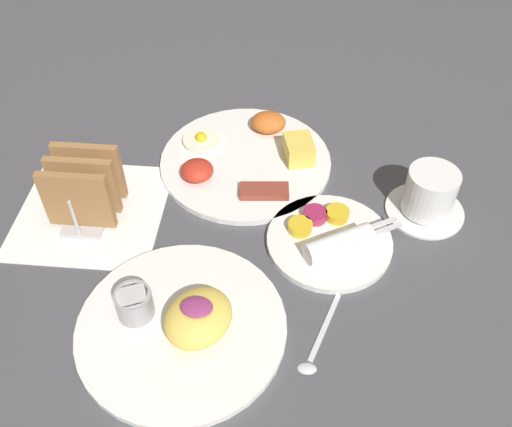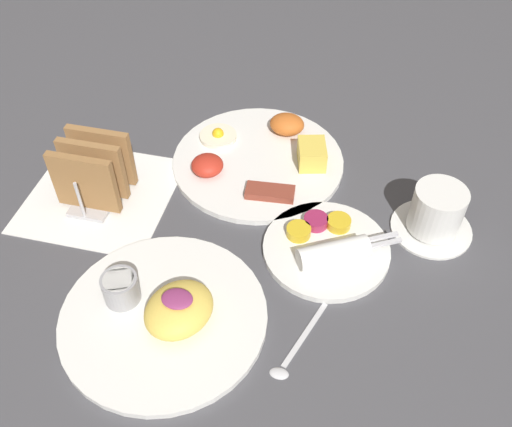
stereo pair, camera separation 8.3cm
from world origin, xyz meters
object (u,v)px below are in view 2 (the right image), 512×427
at_px(plate_breakfast, 260,157).
at_px(toast_rack, 94,171).
at_px(plate_condiments, 327,247).
at_px(plate_foreground, 164,312).
at_px(coffee_cup, 436,213).

bearing_deg(plate_breakfast, toast_rack, -149.11).
bearing_deg(toast_rack, plate_condiments, -5.11).
bearing_deg(toast_rack, plate_foreground, -47.56).
distance_m(plate_breakfast, coffee_cup, 0.30).
height_order(plate_breakfast, plate_condiments, plate_breakfast).
bearing_deg(plate_foreground, coffee_cup, 35.77).
relative_size(plate_foreground, toast_rack, 2.33).
xyz_separation_m(plate_breakfast, plate_condiments, (0.14, -0.17, 0.00)).
xyz_separation_m(toast_rack, coffee_cup, (0.51, 0.05, -0.02)).
relative_size(plate_breakfast, toast_rack, 2.45).
xyz_separation_m(plate_foreground, coffee_cup, (0.33, 0.24, 0.02)).
bearing_deg(plate_foreground, toast_rack, 132.44).
relative_size(plate_condiments, toast_rack, 1.68).
height_order(plate_foreground, toast_rack, toast_rack).
bearing_deg(coffee_cup, plate_breakfast, 162.34).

